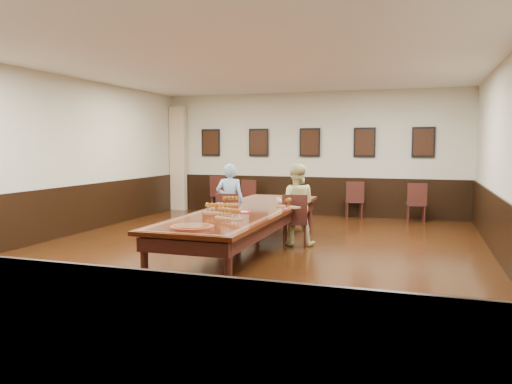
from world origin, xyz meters
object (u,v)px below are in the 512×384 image
(chair_man, at_px, (229,217))
(spare_chair_b, at_px, (252,197))
(chair_woman, at_px, (295,220))
(carved_platter, at_px, (192,227))
(conference_table, at_px, (247,218))
(spare_chair_a, at_px, (221,194))
(person_man, at_px, (230,202))
(spare_chair_d, at_px, (416,203))
(person_woman, at_px, (296,205))
(spare_chair_c, at_px, (354,200))

(chair_man, relative_size, spare_chair_b, 1.01)
(chair_woman, distance_m, carved_platter, 3.01)
(conference_table, bearing_deg, spare_chair_a, 116.89)
(spare_chair_a, relative_size, person_man, 0.67)
(chair_man, bearing_deg, spare_chair_d, -144.63)
(spare_chair_d, distance_m, person_man, 4.82)
(carved_platter, bearing_deg, conference_table, 89.51)
(spare_chair_b, height_order, person_woman, person_woman)
(carved_platter, bearing_deg, spare_chair_b, 102.25)
(spare_chair_d, relative_size, carved_platter, 1.60)
(spare_chair_a, relative_size, carved_platter, 1.67)
(chair_woman, xyz_separation_m, spare_chair_c, (0.57, 3.83, -0.01))
(chair_man, xyz_separation_m, spare_chair_a, (-1.74, 3.83, 0.03))
(chair_woman, bearing_deg, spare_chair_c, -109.05)
(person_man, xyz_separation_m, person_woman, (1.33, -0.10, 0.01))
(chair_woman, distance_m, conference_table, 1.07)
(spare_chair_d, relative_size, person_woman, 0.63)
(person_man, height_order, conference_table, person_man)
(person_woman, bearing_deg, conference_table, 46.51)
(chair_man, bearing_deg, spare_chair_a, -76.40)
(person_man, bearing_deg, conference_table, 113.34)
(carved_platter, bearing_deg, chair_woman, 77.45)
(spare_chair_a, xyz_separation_m, conference_table, (2.43, -4.79, 0.12))
(person_man, distance_m, person_woman, 1.33)
(spare_chair_b, distance_m, person_man, 3.65)
(chair_man, xyz_separation_m, conference_table, (0.69, -0.96, 0.15))
(chair_man, height_order, person_woman, person_woman)
(chair_man, xyz_separation_m, spare_chair_c, (1.89, 3.72, 0.00))
(conference_table, bearing_deg, carved_platter, -90.49)
(chair_man, height_order, spare_chair_a, spare_chair_a)
(spare_chair_a, relative_size, person_woman, 0.66)
(chair_man, relative_size, spare_chair_a, 0.94)
(chair_man, relative_size, carved_platter, 1.57)
(chair_man, xyz_separation_m, spare_chair_d, (3.37, 3.51, 0.01))
(carved_platter, bearing_deg, person_man, 102.55)
(spare_chair_b, xyz_separation_m, spare_chair_d, (4.15, -0.15, 0.01))
(spare_chair_d, distance_m, person_woman, 4.08)
(person_man, xyz_separation_m, conference_table, (0.71, -1.05, -0.13))
(person_woman, xyz_separation_m, carved_platter, (-0.63, -3.02, 0.02))
(chair_woman, height_order, spare_chair_d, chair_woman)
(spare_chair_b, xyz_separation_m, carved_platter, (1.45, -6.69, 0.31))
(spare_chair_a, height_order, carved_platter, spare_chair_a)
(spare_chair_a, xyz_separation_m, person_man, (1.72, -3.74, 0.25))
(spare_chair_a, relative_size, spare_chair_c, 1.06)
(chair_woman, xyz_separation_m, spare_chair_d, (2.05, 3.61, -0.01))
(spare_chair_b, relative_size, spare_chair_c, 0.99)
(person_man, distance_m, carved_platter, 3.20)
(spare_chair_a, height_order, person_woman, person_woman)
(spare_chair_b, xyz_separation_m, person_man, (0.76, -3.56, 0.28))
(chair_woman, xyz_separation_m, spare_chair_a, (-3.06, 3.94, 0.02))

